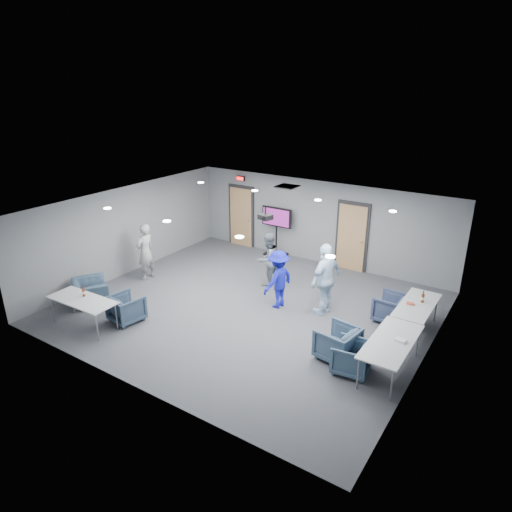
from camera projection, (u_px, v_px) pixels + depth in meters
The scene contains 29 objects.
floor at pixel (249, 308), 12.11m from camera, with size 9.00×9.00×0.00m, color #36393D.
ceiling at pixel (248, 209), 11.14m from camera, with size 9.00×9.00×0.00m, color white.
wall_back at pixel (318, 222), 14.74m from camera, with size 9.00×0.02×2.70m, color slate.
wall_front at pixel (129, 327), 8.51m from camera, with size 9.00×0.02×2.70m, color slate.
wall_left at pixel (127, 231), 13.92m from camera, with size 0.02×8.00×2.70m, color slate.
wall_right at pixel (431, 305), 9.33m from camera, with size 0.02×8.00×2.70m, color slate.
door_left at pixel (241, 217), 16.34m from camera, with size 1.06×0.17×2.24m.
door_right at pixel (352, 237), 14.20m from camera, with size 1.06×0.17×2.24m.
exit_sign at pixel (241, 178), 15.83m from camera, with size 0.32×0.08×0.16m.
hvac_diffuser at pixel (287, 186), 13.58m from camera, with size 0.60×0.60×0.03m, color black.
downlights at pixel (248, 210), 11.14m from camera, with size 6.18×3.78×0.02m.
person_a at pixel (145, 252), 13.60m from camera, with size 0.63×0.41×1.72m, color gray.
person_b at pixel (268, 259), 13.22m from camera, with size 0.77×0.60×1.58m, color slate.
person_c at pixel (325, 279), 11.53m from camera, with size 1.11×0.46×1.89m, color #C6E4FF.
person_d at pixel (278, 279), 11.91m from camera, with size 1.02×0.58×1.57m, color #191EA5.
chair_right_a at pixel (391, 308), 11.33m from camera, with size 0.75×0.78×0.71m, color #353F5B.
chair_right_b at pixel (337, 343), 9.80m from camera, with size 0.79×0.82×0.74m, color #3D5169.
chair_right_c at pixel (352, 357), 9.35m from camera, with size 0.72×0.74×0.68m, color #3E556B.
chair_front_a at pixel (126, 308), 11.34m from camera, with size 0.74×0.76×0.69m, color #314255.
chair_front_b at pixel (90, 292), 12.27m from camera, with size 0.99×0.86×0.64m, color #374B5F.
table_right_a at pixel (417, 306), 10.72m from camera, with size 0.74×1.78×0.73m.
table_right_b at pixel (391, 342), 9.23m from camera, with size 0.82×1.96×0.73m.
table_front_left at pixel (82, 301), 10.97m from camera, with size 1.79×0.78×0.73m.
bottle_front at pixel (84, 292), 11.07m from camera, with size 0.07×0.07×0.28m.
bottle_right at pixel (423, 298), 10.77m from camera, with size 0.08×0.08×0.30m.
snack_box at pixel (410, 304), 10.70m from camera, with size 0.17×0.11×0.04m, color #BF462F.
wrapper at pixel (401, 340), 9.19m from camera, with size 0.21×0.14×0.05m, color white.
tv_stand at pixel (276, 229), 15.41m from camera, with size 1.10×0.52×1.68m.
projector at pixel (265, 217), 11.58m from camera, with size 0.37×0.34×0.35m.
Camera 1 is at (6.07, -8.93, 5.67)m, focal length 32.00 mm.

